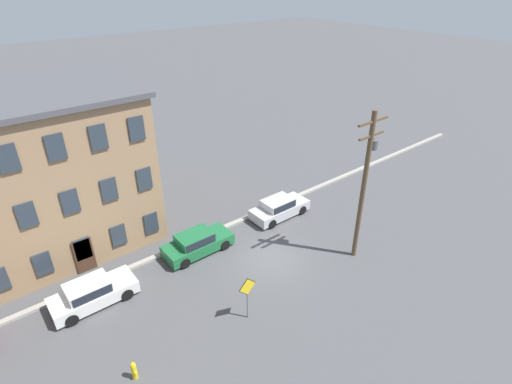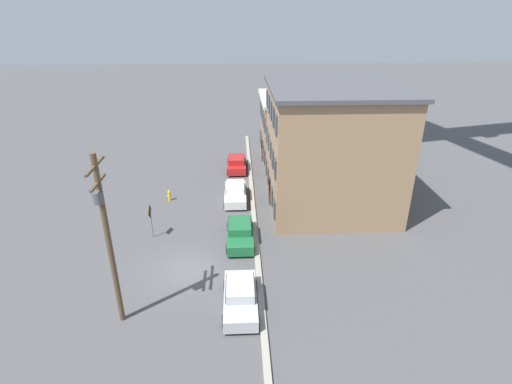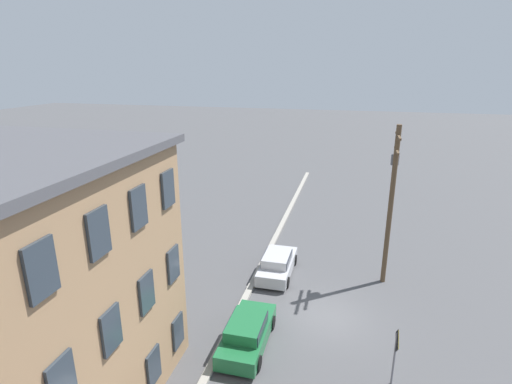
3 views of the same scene
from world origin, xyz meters
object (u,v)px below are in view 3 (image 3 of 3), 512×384
car_green (247,332)px  car_silver (277,263)px  utility_pole (391,198)px  caution_sign (396,348)px

car_green → car_silver: 6.81m
car_green → utility_pole: size_ratio=0.47×
car_green → utility_pole: bearing=-40.0°
car_green → caution_sign: size_ratio=1.68×
caution_sign → utility_pole: (8.39, -0.04, 3.49)m
caution_sign → car_green: bearing=82.6°
car_silver → caution_sign: (-7.63, -6.25, 1.01)m
car_silver → utility_pole: (0.76, -6.30, 4.51)m
car_green → utility_pole: utility_pole is taller
caution_sign → utility_pole: utility_pole is taller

